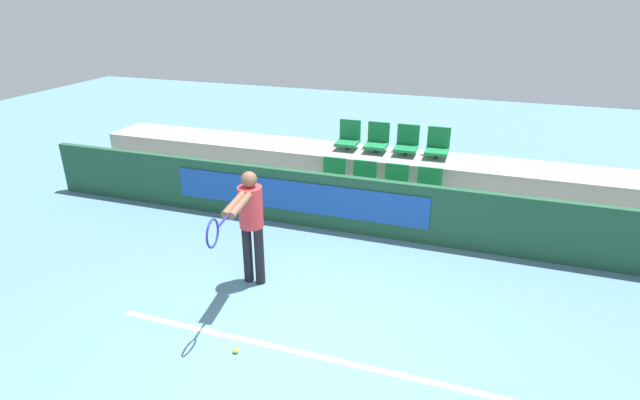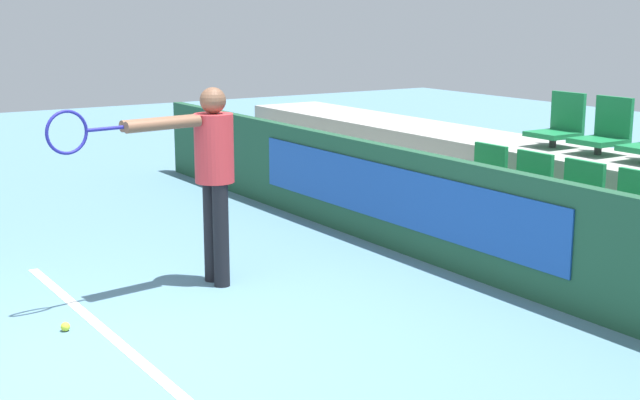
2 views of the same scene
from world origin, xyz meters
The scene contains 15 objects.
ground_plane centered at (0.00, 0.00, 0.00)m, with size 30.00×30.00×0.00m, color slate.
court_baseline centered at (0.00, 0.22, 0.00)m, with size 4.75×0.08×0.01m.
barrier_wall centered at (-0.03, 3.30, 0.49)m, with size 12.30×0.14×0.97m.
bleacher_tier_front centered at (0.00, 3.90, 0.22)m, with size 11.90×1.03×0.44m.
bleacher_tier_middle centered at (0.00, 4.93, 0.44)m, with size 11.90×1.03×0.88m.
stadium_chair_0 centered at (-0.84, 4.03, 0.65)m, with size 0.41×0.43×0.54m.
stadium_chair_1 centered at (-0.28, 4.03, 0.65)m, with size 0.41×0.43×0.54m.
stadium_chair_2 centered at (0.28, 4.03, 0.65)m, with size 0.41×0.43×0.54m.
stadium_chair_3 centered at (0.84, 4.03, 0.65)m, with size 0.41×0.43×0.54m.
stadium_chair_4 centered at (-0.84, 5.06, 1.10)m, with size 0.41×0.43×0.54m.
stadium_chair_5 centered at (-0.28, 5.06, 1.10)m, with size 0.41×0.43×0.54m.
stadium_chair_6 centered at (0.28, 5.06, 1.10)m, with size 0.41×0.43×0.54m.
stadium_chair_7 centered at (0.84, 5.06, 1.10)m, with size 0.41×0.43×0.54m.
tennis_player centered at (-1.14, 1.32, 1.01)m, with size 0.36×1.56×1.62m.
tennis_ball centered at (-0.71, -0.01, 0.03)m, with size 0.07×0.07×0.07m.
Camera 1 is at (1.60, -3.94, 3.77)m, focal length 28.00 mm.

